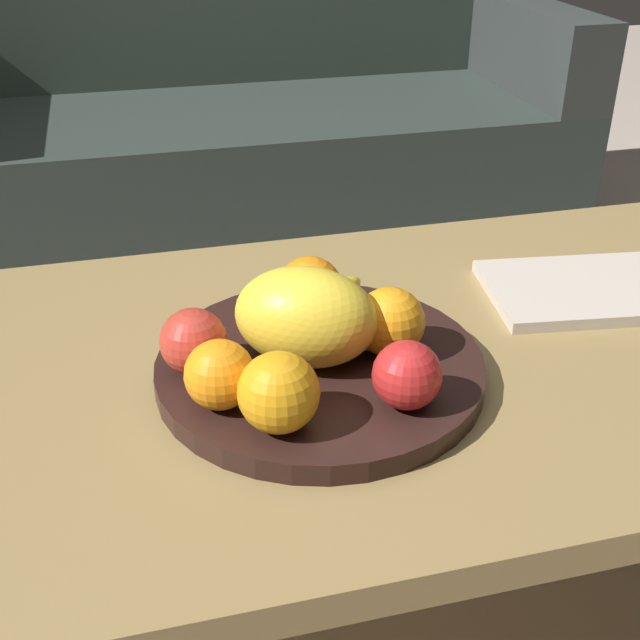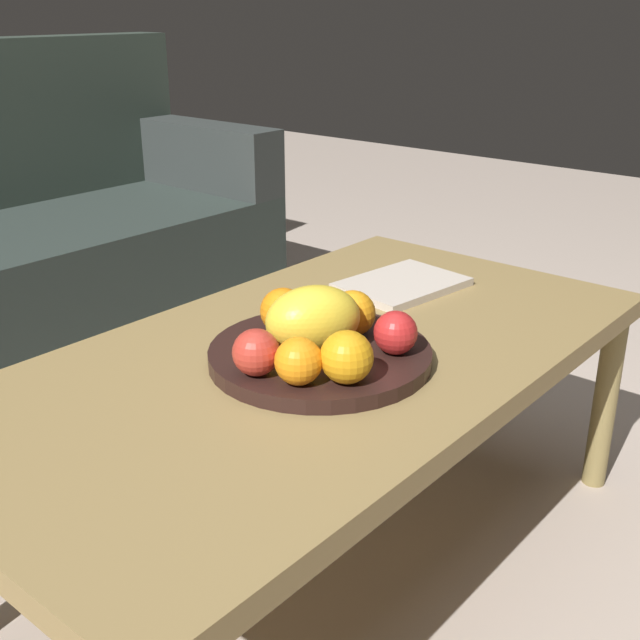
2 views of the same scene
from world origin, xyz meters
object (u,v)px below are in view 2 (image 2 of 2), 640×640
at_px(orange_front, 353,313).
at_px(apple_front, 396,333).
at_px(orange_right, 283,311).
at_px(banana_bunch, 306,322).
at_px(melon_large_front, 313,319).
at_px(apple_left, 256,352).
at_px(fruit_bowl, 320,355).
at_px(orange_back, 299,361).
at_px(coffee_table, 315,372).
at_px(magazine, 402,284).
at_px(orange_left, 347,357).

xyz_separation_m(orange_front, apple_front, (-0.02, -0.10, -0.00)).
relative_size(orange_right, banana_bunch, 0.49).
xyz_separation_m(melon_large_front, apple_left, (-0.12, 0.01, -0.02)).
distance_m(fruit_bowl, orange_back, 0.14).
distance_m(melon_large_front, apple_front, 0.13).
xyz_separation_m(coffee_table, banana_bunch, (-0.01, 0.01, 0.10)).
xyz_separation_m(coffee_table, apple_front, (0.03, -0.14, 0.10)).
xyz_separation_m(coffee_table, fruit_bowl, (-0.03, -0.04, 0.06)).
bearing_deg(coffee_table, fruit_bowl, -130.36).
bearing_deg(coffee_table, banana_bunch, 137.99).
bearing_deg(magazine, banana_bunch, -163.69).
height_order(fruit_bowl, apple_left, apple_left).
distance_m(orange_right, apple_front, 0.20).
bearing_deg(orange_back, orange_right, 49.10).
relative_size(orange_left, orange_right, 1.02).
height_order(orange_right, apple_front, orange_right).
xyz_separation_m(apple_left, banana_bunch, (0.16, 0.04, -0.01)).
distance_m(coffee_table, apple_left, 0.20).
xyz_separation_m(orange_front, apple_left, (-0.22, 0.02, -0.00)).
distance_m(orange_front, apple_left, 0.22).
distance_m(fruit_bowl, orange_front, 0.09).
relative_size(coffee_table, orange_front, 16.30).
height_order(coffee_table, orange_front, orange_front).
xyz_separation_m(orange_front, orange_left, (-0.15, -0.10, 0.00)).
bearing_deg(orange_left, melon_large_front, 64.27).
bearing_deg(orange_front, magazine, 19.50).
bearing_deg(coffee_table, orange_back, -147.52).
bearing_deg(apple_front, fruit_bowl, 121.07).
distance_m(orange_front, apple_front, 0.10).
bearing_deg(coffee_table, magazine, 10.56).
bearing_deg(apple_front, magazine, 32.76).
height_order(orange_right, banana_bunch, orange_right).
bearing_deg(orange_left, apple_front, 1.97).
distance_m(orange_back, magazine, 0.54).
distance_m(orange_front, orange_back, 0.21).
height_order(orange_back, magazine, orange_back).
xyz_separation_m(fruit_bowl, apple_left, (-0.14, 0.01, 0.05)).
relative_size(orange_left, orange_back, 1.12).
distance_m(coffee_table, fruit_bowl, 0.07).
xyz_separation_m(fruit_bowl, orange_front, (0.08, -0.01, 0.05)).
distance_m(orange_right, apple_left, 0.17).
distance_m(apple_front, magazine, 0.39).
relative_size(orange_left, apple_front, 1.13).
xyz_separation_m(melon_large_front, orange_front, (0.09, -0.01, -0.02)).
height_order(melon_large_front, apple_left, melon_large_front).
bearing_deg(melon_large_front, orange_left, -115.73).
relative_size(melon_large_front, apple_front, 2.21).
bearing_deg(orange_right, orange_front, -55.11).
xyz_separation_m(fruit_bowl, orange_left, (-0.07, -0.11, 0.05)).
bearing_deg(orange_front, orange_right, 124.89).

